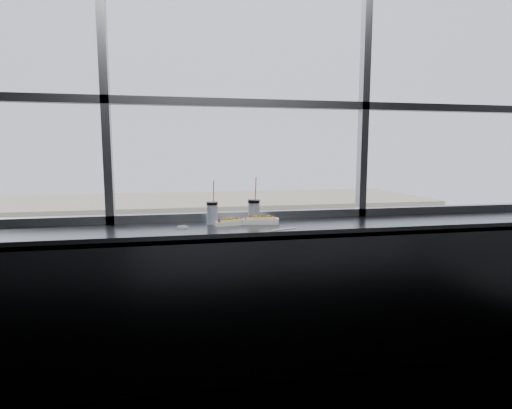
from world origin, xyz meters
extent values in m
plane|color=black|center=(0.00, 1.50, 0.55)|extent=(6.00, 0.00, 6.00)
plane|color=silver|center=(0.00, 1.52, 2.30)|extent=(6.00, 0.00, 6.00)
cube|color=slate|center=(0.00, 1.23, 1.07)|extent=(6.00, 0.55, 0.06)
cube|color=slate|center=(0.00, 0.97, 0.55)|extent=(6.00, 0.04, 1.04)
cube|color=white|center=(-0.13, 1.25, 1.10)|extent=(0.23, 0.13, 0.01)
cube|color=white|center=(-0.13, 1.25, 1.12)|extent=(0.23, 0.13, 0.03)
cylinder|color=tan|center=(-0.13, 1.25, 1.12)|extent=(0.18, 0.08, 0.04)
cylinder|color=maroon|center=(-0.13, 1.25, 1.13)|extent=(0.18, 0.07, 0.03)
cube|color=white|center=(0.09, 1.26, 1.10)|extent=(0.28, 0.12, 0.01)
cube|color=white|center=(0.09, 1.26, 1.12)|extent=(0.28, 0.12, 0.04)
cylinder|color=tan|center=(0.09, 1.26, 1.13)|extent=(0.21, 0.07, 0.05)
cylinder|color=maroon|center=(0.09, 1.26, 1.14)|extent=(0.22, 0.06, 0.03)
cylinder|color=white|center=(-0.26, 1.33, 1.18)|extent=(0.08, 0.08, 0.16)
cylinder|color=black|center=(-0.26, 1.33, 1.25)|extent=(0.08, 0.08, 0.02)
cylinder|color=silver|center=(-0.26, 1.33, 1.27)|extent=(0.09, 0.09, 0.01)
cylinder|color=#F26578|center=(-0.25, 1.32, 1.34)|extent=(0.01, 0.04, 0.17)
cylinder|color=white|center=(0.05, 1.30, 1.19)|extent=(0.09, 0.09, 0.17)
cylinder|color=black|center=(0.05, 1.30, 1.26)|extent=(0.09, 0.09, 0.02)
cylinder|color=silver|center=(0.05, 1.30, 1.28)|extent=(0.09, 0.09, 0.01)
cylinder|color=#F26578|center=(0.06, 1.30, 1.36)|extent=(0.01, 0.05, 0.18)
cylinder|color=white|center=(0.20, 1.01, 1.10)|extent=(0.19, 0.07, 0.01)
ellipsoid|color=silver|center=(-0.48, 1.20, 1.11)|extent=(0.09, 0.07, 0.02)
plane|color=gray|center=(0.00, 45.00, -11.00)|extent=(120.00, 120.00, 0.00)
cube|color=black|center=(0.00, 21.50, -10.97)|extent=(80.00, 10.00, 0.06)
cube|color=gray|center=(0.00, 29.50, -10.98)|extent=(80.00, 6.00, 0.04)
cube|color=#C0AC8C|center=(0.00, 39.50, -7.00)|extent=(50.00, 14.00, 8.00)
imported|color=maroon|center=(2.07, 25.50, -9.82)|extent=(3.22, 6.88, 2.24)
imported|color=white|center=(7.13, 17.50, -9.90)|extent=(3.09, 6.45, 2.09)
imported|color=silver|center=(11.39, 25.50, -9.91)|extent=(3.29, 6.43, 2.06)
imported|color=#B20003|center=(0.59, 17.50, -9.99)|extent=(2.55, 5.77, 1.90)
imported|color=black|center=(-9.02, 25.50, -9.85)|extent=(3.06, 6.68, 2.18)
imported|color=black|center=(-8.37, 17.50, -9.96)|extent=(2.55, 5.94, 1.97)
imported|color=navy|center=(14.05, 17.50, -10.02)|extent=(2.70, 5.68, 1.84)
imported|color=#66605B|center=(9.73, 28.48, -10.03)|extent=(0.62, 0.83, 1.86)
imported|color=#66605B|center=(-7.02, 28.80, -10.01)|extent=(0.63, 0.84, 1.90)
imported|color=#66605B|center=(-2.44, 29.38, -9.96)|extent=(0.67, 0.89, 2.00)
cylinder|color=#47382B|center=(-9.39, 29.50, -9.82)|extent=(0.24, 0.24, 2.36)
sphere|color=#395D25|center=(-9.39, 29.50, -7.65)|extent=(3.15, 3.15, 3.15)
cylinder|color=#47382B|center=(0.98, 29.50, -9.68)|extent=(0.26, 0.26, 2.63)
sphere|color=#395D25|center=(0.98, 29.50, -7.27)|extent=(3.51, 3.51, 3.51)
cylinder|color=#47382B|center=(9.67, 29.50, -9.93)|extent=(0.21, 0.21, 2.14)
sphere|color=#395D25|center=(9.67, 29.50, -7.97)|extent=(2.86, 2.86, 2.86)
camera|label=1|loc=(-0.51, -1.59, 1.62)|focal=28.00mm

